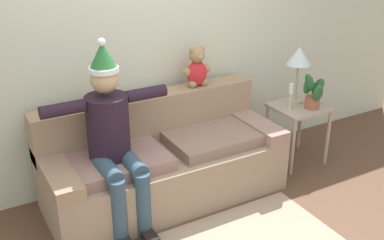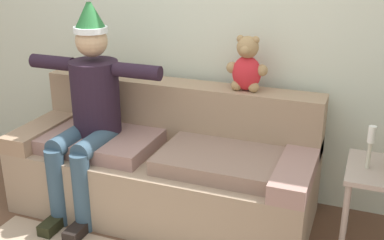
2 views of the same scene
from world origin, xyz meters
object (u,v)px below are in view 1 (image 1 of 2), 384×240
(person_seated, at_px, (113,136))
(potted_plant, at_px, (313,92))
(teddy_bear, at_px, (197,68))
(table_lamp, at_px, (299,59))
(side_table, at_px, (298,115))
(couch, at_px, (162,161))
(candle_tall, at_px, (291,93))

(person_seated, bearing_deg, potted_plant, -0.65)
(teddy_bear, bearing_deg, table_lamp, -13.93)
(person_seated, distance_m, side_table, 2.02)
(couch, height_order, person_seated, person_seated)
(couch, relative_size, teddy_bear, 5.52)
(candle_tall, bearing_deg, person_seated, -178.17)
(teddy_bear, height_order, table_lamp, teddy_bear)
(side_table, relative_size, table_lamp, 1.06)
(couch, height_order, potted_plant, potted_plant)
(potted_plant, bearing_deg, side_table, 121.45)
(table_lamp, height_order, candle_tall, table_lamp)
(person_seated, xyz_separation_m, candle_tall, (1.85, 0.06, -0.00))
(person_seated, height_order, potted_plant, person_seated)
(person_seated, bearing_deg, side_table, 2.27)
(table_lamp, height_order, potted_plant, table_lamp)
(table_lamp, bearing_deg, potted_plant, -78.30)
(candle_tall, bearing_deg, side_table, 7.83)
(potted_plant, bearing_deg, candle_tall, 158.35)
(teddy_bear, bearing_deg, candle_tall, -23.45)
(potted_plant, bearing_deg, table_lamp, 101.70)
(person_seated, bearing_deg, couch, 18.51)
(side_table, bearing_deg, table_lamp, 77.14)
(side_table, xyz_separation_m, candle_tall, (-0.15, -0.02, 0.27))
(teddy_bear, xyz_separation_m, side_table, (0.99, -0.35, -0.55))
(teddy_bear, bearing_deg, potted_plant, -23.10)
(side_table, distance_m, potted_plant, 0.30)
(teddy_bear, distance_m, candle_tall, 0.96)
(teddy_bear, xyz_separation_m, potted_plant, (1.05, -0.45, -0.28))
(teddy_bear, height_order, potted_plant, teddy_bear)
(teddy_bear, distance_m, potted_plant, 1.18)
(couch, xyz_separation_m, person_seated, (-0.50, -0.17, 0.44))
(table_lamp, xyz_separation_m, candle_tall, (-0.17, -0.12, -0.29))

